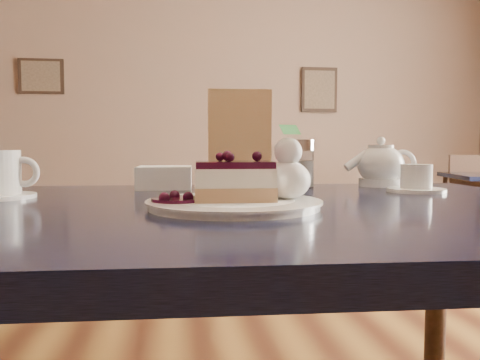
{
  "coord_description": "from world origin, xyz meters",
  "views": [
    {
      "loc": [
        0.04,
        -0.72,
        0.89
      ],
      "look_at": [
        0.13,
        -0.05,
        0.84
      ],
      "focal_mm": 35.0,
      "sensor_mm": 36.0,
      "label": 1
    }
  ],
  "objects": [
    {
      "name": "main_table",
      "position": [
        0.13,
        0.08,
        0.71
      ],
      "size": [
        1.29,
        0.89,
        0.79
      ],
      "rotation": [
        0.0,
        0.0,
        -0.04
      ],
      "color": "black",
      "rests_on": "ground"
    },
    {
      "name": "dessert_plate",
      "position": [
        0.13,
        0.02,
        0.79
      ],
      "size": [
        0.27,
        0.27,
        0.01
      ],
      "primitive_type": "cylinder",
      "color": "white",
      "rests_on": "main_table"
    },
    {
      "name": "cheesecake_slice",
      "position": [
        0.13,
        0.02,
        0.83
      ],
      "size": [
        0.13,
        0.09,
        0.06
      ],
      "rotation": [
        0.0,
        0.0,
        -0.04
      ],
      "color": "tan",
      "rests_on": "dessert_plate"
    },
    {
      "name": "whipped_cream",
      "position": [
        0.22,
        0.03,
        0.83
      ],
      "size": [
        0.07,
        0.07,
        0.07
      ],
      "color": "white",
      "rests_on": "dessert_plate"
    },
    {
      "name": "berry_sauce",
      "position": [
        0.04,
        0.02,
        0.8
      ],
      "size": [
        0.08,
        0.08,
        0.01
      ],
      "primitive_type": "cylinder",
      "color": "black",
      "rests_on": "dessert_plate"
    },
    {
      "name": "tea_set",
      "position": [
        0.54,
        0.36,
        0.83
      ],
      "size": [
        0.19,
        0.27,
        0.11
      ],
      "color": "white",
      "rests_on": "main_table"
    },
    {
      "name": "menu_card",
      "position": [
        0.18,
        0.37,
        0.9
      ],
      "size": [
        0.15,
        0.04,
        0.23
      ],
      "primitive_type": "cube",
      "rotation": [
        0.0,
        0.0,
        -0.04
      ],
      "color": "beige",
      "rests_on": "main_table"
    },
    {
      "name": "sugar_shaker",
      "position": [
        0.33,
        0.37,
        0.85
      ],
      "size": [
        0.06,
        0.06,
        0.12
      ],
      "color": "white",
      "rests_on": "main_table"
    },
    {
      "name": "napkin_stack",
      "position": [
        0.01,
        0.41,
        0.81
      ],
      "size": [
        0.13,
        0.13,
        0.05
      ],
      "primitive_type": "cube",
      "rotation": [
        0.0,
        0.0,
        -0.04
      ],
      "color": "white",
      "rests_on": "main_table"
    }
  ]
}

